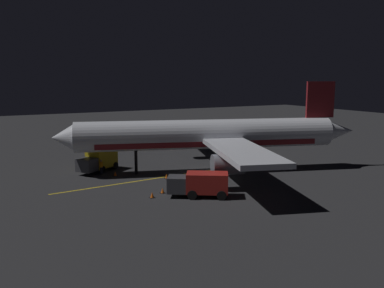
{
  "coord_description": "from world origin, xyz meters",
  "views": [
    {
      "loc": [
        -42.48,
        24.8,
        11.29
      ],
      "look_at": [
        0.0,
        2.0,
        3.5
      ],
      "focal_mm": 38.98,
      "sensor_mm": 36.0,
      "label": 1
    }
  ],
  "objects_px": {
    "traffic_cone_under_wing": "(167,176)",
    "catering_truck": "(201,184)",
    "airliner": "(212,136)",
    "traffic_cone_near_left": "(152,195)",
    "traffic_cone_far": "(163,191)",
    "traffic_cone_near_right": "(115,174)",
    "ground_crew_worker": "(101,167)",
    "baggage_truck": "(99,161)"
  },
  "relations": [
    {
      "from": "traffic_cone_under_wing",
      "to": "catering_truck",
      "type": "bearing_deg",
      "value": 178.59
    },
    {
      "from": "airliner",
      "to": "traffic_cone_near_left",
      "type": "xyz_separation_m",
      "value": [
        -7.03,
        10.71,
        -4.09
      ]
    },
    {
      "from": "traffic_cone_far",
      "to": "traffic_cone_near_right",
      "type": "bearing_deg",
      "value": 11.31
    },
    {
      "from": "ground_crew_worker",
      "to": "traffic_cone_under_wing",
      "type": "bearing_deg",
      "value": -132.62
    },
    {
      "from": "catering_truck",
      "to": "traffic_cone_under_wing",
      "type": "distance_m",
      "value": 8.19
    },
    {
      "from": "traffic_cone_far",
      "to": "catering_truck",
      "type": "bearing_deg",
      "value": -136.93
    },
    {
      "from": "baggage_truck",
      "to": "traffic_cone_near_left",
      "type": "relative_size",
      "value": 10.24
    },
    {
      "from": "catering_truck",
      "to": "ground_crew_worker",
      "type": "height_order",
      "value": "catering_truck"
    },
    {
      "from": "baggage_truck",
      "to": "traffic_cone_far",
      "type": "xyz_separation_m",
      "value": [
        -12.39,
        -2.82,
        -1.04
      ]
    },
    {
      "from": "ground_crew_worker",
      "to": "traffic_cone_near_left",
      "type": "bearing_deg",
      "value": -172.63
    },
    {
      "from": "ground_crew_worker",
      "to": "traffic_cone_near_right",
      "type": "xyz_separation_m",
      "value": [
        -1.51,
        -1.19,
        -0.64
      ]
    },
    {
      "from": "airliner",
      "to": "traffic_cone_near_right",
      "type": "bearing_deg",
      "value": 74.01
    },
    {
      "from": "traffic_cone_near_left",
      "to": "traffic_cone_near_right",
      "type": "bearing_deg",
      "value": 1.8
    },
    {
      "from": "airliner",
      "to": "traffic_cone_far",
      "type": "distance_m",
      "value": 11.73
    },
    {
      "from": "catering_truck",
      "to": "ground_crew_worker",
      "type": "xyz_separation_m",
      "value": [
        13.57,
        5.71,
        -0.32
      ]
    },
    {
      "from": "baggage_truck",
      "to": "traffic_cone_near_right",
      "type": "bearing_deg",
      "value": -162.9
    },
    {
      "from": "airliner",
      "to": "ground_crew_worker",
      "type": "height_order",
      "value": "airliner"
    },
    {
      "from": "traffic_cone_near_left",
      "to": "traffic_cone_far",
      "type": "height_order",
      "value": "same"
    },
    {
      "from": "baggage_truck",
      "to": "traffic_cone_under_wing",
      "type": "relative_size",
      "value": 10.24
    },
    {
      "from": "traffic_cone_near_left",
      "to": "traffic_cone_under_wing",
      "type": "distance_m",
      "value": 7.65
    },
    {
      "from": "airliner",
      "to": "traffic_cone_near_right",
      "type": "xyz_separation_m",
      "value": [
        3.16,
        11.03,
        -4.09
      ]
    },
    {
      "from": "airliner",
      "to": "traffic_cone_under_wing",
      "type": "xyz_separation_m",
      "value": [
        -0.76,
        6.32,
        -4.09
      ]
    },
    {
      "from": "baggage_truck",
      "to": "traffic_cone_far",
      "type": "bearing_deg",
      "value": -167.17
    },
    {
      "from": "traffic_cone_near_right",
      "to": "ground_crew_worker",
      "type": "bearing_deg",
      "value": 38.33
    },
    {
      "from": "baggage_truck",
      "to": "ground_crew_worker",
      "type": "distance_m",
      "value": 1.74
    },
    {
      "from": "traffic_cone_far",
      "to": "baggage_truck",
      "type": "bearing_deg",
      "value": 12.83
    },
    {
      "from": "airliner",
      "to": "catering_truck",
      "type": "distance_m",
      "value": 11.47
    },
    {
      "from": "airliner",
      "to": "ground_crew_worker",
      "type": "xyz_separation_m",
      "value": [
        4.67,
        12.23,
        -3.45
      ]
    },
    {
      "from": "ground_crew_worker",
      "to": "traffic_cone_far",
      "type": "xyz_separation_m",
      "value": [
        -10.71,
        -3.03,
        -0.64
      ]
    },
    {
      "from": "airliner",
      "to": "ground_crew_worker",
      "type": "distance_m",
      "value": 13.53
    },
    {
      "from": "baggage_truck",
      "to": "traffic_cone_near_left",
      "type": "distance_m",
      "value": 13.48
    },
    {
      "from": "traffic_cone_near_left",
      "to": "traffic_cone_far",
      "type": "distance_m",
      "value": 1.81
    },
    {
      "from": "baggage_truck",
      "to": "catering_truck",
      "type": "distance_m",
      "value": 16.2
    },
    {
      "from": "ground_crew_worker",
      "to": "traffic_cone_near_right",
      "type": "relative_size",
      "value": 3.16
    },
    {
      "from": "catering_truck",
      "to": "ground_crew_worker",
      "type": "bearing_deg",
      "value": 22.81
    },
    {
      "from": "traffic_cone_under_wing",
      "to": "traffic_cone_far",
      "type": "bearing_deg",
      "value": 151.45
    },
    {
      "from": "traffic_cone_near_right",
      "to": "traffic_cone_far",
      "type": "distance_m",
      "value": 9.39
    },
    {
      "from": "baggage_truck",
      "to": "ground_crew_worker",
      "type": "height_order",
      "value": "baggage_truck"
    },
    {
      "from": "airliner",
      "to": "catering_truck",
      "type": "relative_size",
      "value": 6.08
    },
    {
      "from": "traffic_cone_near_left",
      "to": "traffic_cone_far",
      "type": "bearing_deg",
      "value": -57.03
    },
    {
      "from": "traffic_cone_near_right",
      "to": "traffic_cone_far",
      "type": "height_order",
      "value": "same"
    },
    {
      "from": "traffic_cone_near_left",
      "to": "ground_crew_worker",
      "type": "bearing_deg",
      "value": 7.37
    }
  ]
}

